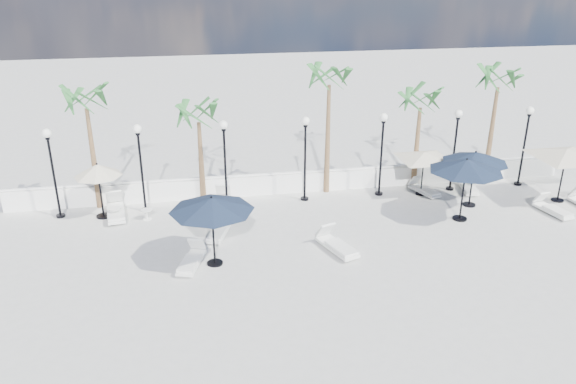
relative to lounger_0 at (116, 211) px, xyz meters
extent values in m
plane|color=#A7A7A2|center=(8.20, -6.13, -0.27)|extent=(100.00, 100.00, 0.00)
cube|color=white|center=(8.20, 1.37, 0.18)|extent=(26.00, 0.30, 0.90)
cube|color=white|center=(8.20, 1.37, 0.70)|extent=(26.00, 0.12, 0.08)
cylinder|color=black|center=(-2.30, 0.37, -0.22)|extent=(0.36, 0.36, 0.10)
cylinder|color=black|center=(-2.30, 0.37, 1.48)|extent=(0.10, 0.10, 3.50)
cylinder|color=black|center=(-2.30, 0.37, 3.18)|extent=(0.18, 0.18, 0.10)
sphere|color=white|center=(-2.30, 0.37, 3.39)|extent=(0.36, 0.36, 0.36)
cylinder|color=black|center=(1.20, 0.37, -0.22)|extent=(0.36, 0.36, 0.10)
cylinder|color=black|center=(1.20, 0.37, 1.48)|extent=(0.10, 0.10, 3.50)
cylinder|color=black|center=(1.20, 0.37, 3.18)|extent=(0.18, 0.18, 0.10)
sphere|color=white|center=(1.20, 0.37, 3.39)|extent=(0.36, 0.36, 0.36)
cylinder|color=black|center=(4.70, 0.37, -0.22)|extent=(0.36, 0.36, 0.10)
cylinder|color=black|center=(4.70, 0.37, 1.48)|extent=(0.10, 0.10, 3.50)
cylinder|color=black|center=(4.70, 0.37, 3.18)|extent=(0.18, 0.18, 0.10)
sphere|color=white|center=(4.70, 0.37, 3.39)|extent=(0.36, 0.36, 0.36)
cylinder|color=black|center=(8.20, 0.37, -0.22)|extent=(0.36, 0.36, 0.10)
cylinder|color=black|center=(8.20, 0.37, 1.48)|extent=(0.10, 0.10, 3.50)
cylinder|color=black|center=(8.20, 0.37, 3.18)|extent=(0.18, 0.18, 0.10)
sphere|color=white|center=(8.20, 0.37, 3.39)|extent=(0.36, 0.36, 0.36)
cylinder|color=black|center=(11.70, 0.37, -0.22)|extent=(0.36, 0.36, 0.10)
cylinder|color=black|center=(11.70, 0.37, 1.48)|extent=(0.10, 0.10, 3.50)
cylinder|color=black|center=(11.70, 0.37, 3.18)|extent=(0.18, 0.18, 0.10)
sphere|color=white|center=(11.70, 0.37, 3.39)|extent=(0.36, 0.36, 0.36)
cylinder|color=black|center=(15.20, 0.37, -0.22)|extent=(0.36, 0.36, 0.10)
cylinder|color=black|center=(15.20, 0.37, 1.48)|extent=(0.10, 0.10, 3.50)
cylinder|color=black|center=(15.20, 0.37, 3.18)|extent=(0.18, 0.18, 0.10)
sphere|color=white|center=(15.20, 0.37, 3.39)|extent=(0.36, 0.36, 0.36)
cylinder|color=black|center=(18.70, 0.37, -0.22)|extent=(0.36, 0.36, 0.10)
cylinder|color=black|center=(18.70, 0.37, 1.48)|extent=(0.10, 0.10, 3.50)
cylinder|color=black|center=(18.70, 0.37, 3.18)|extent=(0.18, 0.18, 0.10)
sphere|color=white|center=(18.70, 0.37, 3.39)|extent=(0.36, 0.36, 0.36)
cone|color=brown|center=(-0.80, 1.17, 1.93)|extent=(0.28, 0.28, 4.40)
cone|color=brown|center=(3.70, 1.17, 1.53)|extent=(0.28, 0.28, 3.60)
cone|color=brown|center=(9.40, 1.17, 2.23)|extent=(0.28, 0.28, 5.00)
cone|color=brown|center=(13.70, 1.17, 1.63)|extent=(0.28, 0.28, 3.80)
cone|color=brown|center=(17.40, 1.17, 2.03)|extent=(0.28, 0.28, 4.60)
cube|color=white|center=(0.00, -0.02, -0.10)|extent=(1.00, 2.19, 0.11)
cube|color=white|center=(0.04, -0.31, 0.03)|extent=(0.86, 1.50, 0.11)
cube|color=white|center=(-0.12, 0.82, 0.32)|extent=(0.73, 0.59, 0.66)
cube|color=white|center=(3.07, -4.78, -0.12)|extent=(1.13, 1.91, 0.10)
cube|color=white|center=(2.99, -5.02, -0.02)|extent=(0.91, 1.34, 0.10)
cube|color=white|center=(3.29, -4.09, 0.24)|extent=(0.67, 0.58, 0.57)
cube|color=white|center=(4.46, 0.07, -0.11)|extent=(0.94, 2.09, 0.11)
cube|color=white|center=(4.43, -0.20, 0.01)|extent=(0.81, 1.44, 0.11)
cube|color=white|center=(4.58, 0.88, 0.30)|extent=(0.69, 0.56, 0.63)
cube|color=white|center=(8.40, -4.62, -0.11)|extent=(1.29, 2.08, 0.11)
cube|color=white|center=(8.50, -4.87, 0.01)|extent=(1.04, 1.47, 0.11)
cube|color=white|center=(8.13, -3.86, 0.28)|extent=(0.74, 0.65, 0.62)
cube|color=white|center=(4.15, -2.63, -0.13)|extent=(1.08, 1.78, 0.09)
cube|color=white|center=(4.08, -2.84, -0.03)|extent=(0.87, 1.25, 0.09)
cube|color=white|center=(4.37, -1.98, 0.20)|extent=(0.63, 0.55, 0.53)
cube|color=white|center=(13.79, 0.07, -0.14)|extent=(1.06, 1.76, 0.09)
cube|color=white|center=(13.86, -0.15, -0.04)|extent=(0.85, 1.24, 0.09)
cube|color=white|center=(13.58, 0.71, 0.20)|extent=(0.62, 0.54, 0.52)
cube|color=white|center=(15.97, 0.07, -0.13)|extent=(1.01, 1.89, 0.10)
cube|color=white|center=(15.91, -0.17, -0.02)|extent=(0.84, 1.32, 0.10)
cube|color=white|center=(16.14, 0.78, 0.24)|extent=(0.65, 0.55, 0.56)
cube|color=white|center=(18.30, -2.99, -0.13)|extent=(0.93, 1.87, 0.10)
cube|color=white|center=(18.35, -3.23, -0.02)|extent=(0.78, 1.29, 0.10)
cube|color=white|center=(18.16, -2.28, 0.23)|extent=(0.63, 0.52, 0.56)
cylinder|color=white|center=(0.02, -0.28, -0.26)|extent=(0.39, 0.39, 0.03)
cylinder|color=white|center=(0.02, -0.28, -0.04)|extent=(0.06, 0.06, 0.47)
cylinder|color=white|center=(0.02, -0.28, 0.20)|extent=(0.50, 0.50, 0.03)
cylinder|color=white|center=(1.31, -0.53, -0.26)|extent=(0.35, 0.35, 0.03)
cylinder|color=white|center=(1.31, -0.53, -0.06)|extent=(0.05, 0.05, 0.42)
cylinder|color=white|center=(1.31, -0.53, 0.16)|extent=(0.46, 0.46, 0.03)
cylinder|color=white|center=(16.30, 0.07, -0.26)|extent=(0.38, 0.38, 0.03)
cylinder|color=white|center=(16.30, 0.07, -0.05)|extent=(0.06, 0.06, 0.45)
cylinder|color=white|center=(16.30, 0.07, 0.19)|extent=(0.49, 0.49, 0.03)
cylinder|color=black|center=(3.88, -4.76, -0.24)|extent=(0.57, 0.57, 0.06)
cylinder|color=black|center=(3.88, -4.76, 0.98)|extent=(0.07, 0.07, 2.50)
cone|color=black|center=(3.88, -4.76, 2.04)|extent=(2.95, 2.95, 0.46)
sphere|color=black|center=(3.88, -4.76, 2.30)|extent=(0.08, 0.08, 0.08)
cylinder|color=black|center=(15.23, -1.51, -0.24)|extent=(0.56, 0.56, 0.06)
cylinder|color=black|center=(15.23, -1.51, 0.94)|extent=(0.07, 0.07, 2.42)
cone|color=black|center=(15.23, -1.51, 1.96)|extent=(2.82, 2.82, 0.45)
sphere|color=black|center=(15.23, -1.51, 2.22)|extent=(0.08, 0.08, 0.08)
cylinder|color=black|center=(14.16, -2.80, -0.24)|extent=(0.60, 0.60, 0.06)
cylinder|color=black|center=(14.16, -2.80, 1.02)|extent=(0.08, 0.08, 2.57)
cone|color=black|center=(14.16, -2.80, 2.11)|extent=(3.00, 3.00, 0.48)
sphere|color=black|center=(14.16, -2.80, 2.38)|extent=(0.09, 0.09, 0.09)
cylinder|color=black|center=(19.38, -1.74, -0.24)|extent=(0.54, 0.54, 0.06)
cylinder|color=black|center=(19.38, -1.74, 0.93)|extent=(0.07, 0.07, 2.41)
pyramid|color=beige|center=(19.38, -1.74, 2.16)|extent=(5.33, 5.33, 0.37)
cylinder|color=black|center=(13.62, 0.07, -0.24)|extent=(0.47, 0.47, 0.05)
cylinder|color=black|center=(13.62, 0.07, 0.74)|extent=(0.06, 0.06, 2.01)
pyramid|color=beige|center=(13.62, 0.07, 1.77)|extent=(4.38, 4.38, 0.31)
cylinder|color=black|center=(-0.52, 0.07, -0.24)|extent=(0.61, 0.61, 0.07)
cylinder|color=black|center=(-0.52, 0.07, 0.87)|extent=(0.08, 0.08, 2.28)
cone|color=beige|center=(-0.52, 0.07, 1.82)|extent=(1.96, 1.96, 0.49)
sphere|color=black|center=(-0.52, 0.07, 2.09)|extent=(0.09, 0.09, 0.09)
camera|label=1|loc=(3.38, -22.44, 9.70)|focal=35.00mm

